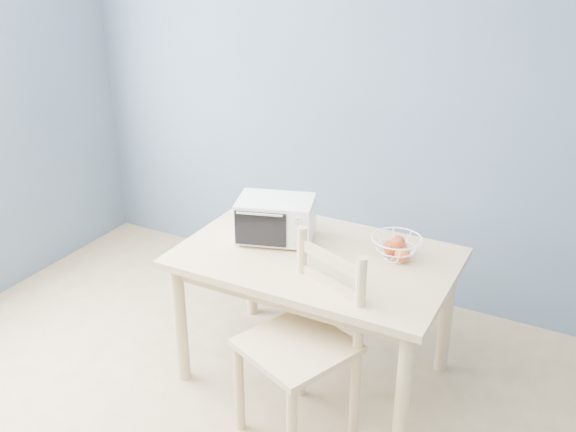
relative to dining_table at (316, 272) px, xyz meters
The scene contains 5 objects.
room 1.39m from the dining_table, 102.62° to the right, with size 4.01×4.51×2.61m.
dining_table is the anchor object (origin of this frame).
toaster_oven 0.36m from the dining_table, 169.66° to the left, with size 0.46×0.39×0.24m.
fruit_basket 0.44m from the dining_table, 21.98° to the left, with size 0.33×0.33×0.13m.
dining_chair 0.46m from the dining_table, 71.13° to the right, with size 0.60×0.60×0.99m.
Camera 1 is at (1.50, -1.46, 2.30)m, focal length 40.00 mm.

